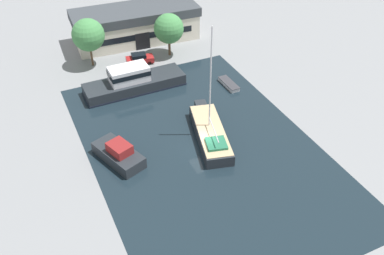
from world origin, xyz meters
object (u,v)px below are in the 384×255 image
(sailboat_moored, at_px, (210,132))
(motor_cruiser, at_px, (133,81))
(cabin_boat, at_px, (119,154))
(quay_tree_near_building, at_px, (169,29))
(quay_tree_by_water, at_px, (88,35))
(warehouse_building, at_px, (136,24))
(small_dinghy, at_px, (229,84))
(parked_car, at_px, (140,59))

(sailboat_moored, height_order, motor_cruiser, sailboat_moored)
(cabin_boat, bearing_deg, quay_tree_near_building, 34.67)
(quay_tree_by_water, xyz_separation_m, sailboat_moored, (8.11, -23.18, -4.14))
(motor_cruiser, bearing_deg, warehouse_building, -21.23)
(quay_tree_near_building, relative_size, motor_cruiser, 0.48)
(quay_tree_near_building, xyz_separation_m, cabin_boat, (-14.66, -20.52, -3.52))
(quay_tree_near_building, bearing_deg, small_dinghy, -71.65)
(quay_tree_by_water, bearing_deg, small_dinghy, -41.40)
(quay_tree_near_building, distance_m, quay_tree_by_water, 11.97)
(quay_tree_by_water, distance_m, cabin_boat, 22.97)
(warehouse_building, xyz_separation_m, parked_car, (-2.29, -7.94, -1.91))
(quay_tree_near_building, relative_size, quay_tree_by_water, 0.92)
(warehouse_building, xyz_separation_m, cabin_boat, (-11.75, -27.78, -1.83))
(small_dinghy, bearing_deg, cabin_boat, -156.59)
(parked_car, distance_m, cabin_boat, 21.98)
(parked_car, bearing_deg, cabin_boat, -15.78)
(parked_car, height_order, small_dinghy, parked_car)
(motor_cruiser, bearing_deg, quay_tree_near_building, -49.68)
(cabin_boat, bearing_deg, parked_car, 44.70)
(motor_cruiser, bearing_deg, small_dinghy, -111.30)
(quay_tree_by_water, height_order, sailboat_moored, sailboat_moored)
(warehouse_building, relative_size, parked_car, 4.77)
(parked_car, xyz_separation_m, small_dinghy, (9.18, -11.33, -0.54))
(sailboat_moored, bearing_deg, quay_tree_by_water, 123.71)
(warehouse_building, bearing_deg, parked_car, -102.87)
(quay_tree_near_building, xyz_separation_m, sailboat_moored, (-3.70, -21.26, -3.64))
(quay_tree_by_water, height_order, parked_car, quay_tree_by_water)
(quay_tree_near_building, xyz_separation_m, quay_tree_by_water, (-11.81, 1.91, 0.50))
(quay_tree_by_water, xyz_separation_m, cabin_boat, (-2.85, -22.43, -4.02))
(quay_tree_near_building, xyz_separation_m, parked_car, (-5.19, -0.68, -3.60))
(quay_tree_by_water, relative_size, small_dinghy, 1.81)
(small_dinghy, bearing_deg, quay_tree_near_building, 107.22)
(quay_tree_near_building, bearing_deg, cabin_boat, -125.54)
(sailboat_moored, height_order, small_dinghy, sailboat_moored)
(quay_tree_by_water, distance_m, parked_car, 8.21)
(motor_cruiser, bearing_deg, parked_car, -26.66)
(quay_tree_near_building, xyz_separation_m, motor_cruiser, (-8.44, -7.26, -3.13))
(parked_car, relative_size, cabin_boat, 0.62)
(cabin_boat, bearing_deg, sailboat_moored, -23.66)
(warehouse_building, height_order, quay_tree_near_building, quay_tree_near_building)
(quay_tree_near_building, relative_size, cabin_boat, 0.96)
(motor_cruiser, distance_m, cabin_boat, 14.65)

